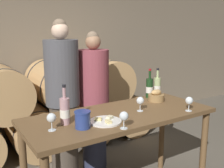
% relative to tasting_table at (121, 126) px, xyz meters
% --- Properties ---
extents(stone_wall_back, '(10.00, 0.12, 3.20)m').
position_rel_tasting_table_xyz_m(stone_wall_back, '(0.00, 2.24, 0.79)').
color(stone_wall_back, '#7F705B').
rests_on(stone_wall_back, ground_plane).
extents(barrel_stack, '(2.93, 0.97, 1.25)m').
position_rel_tasting_table_xyz_m(barrel_stack, '(0.00, 1.63, -0.23)').
color(barrel_stack, tan).
rests_on(barrel_stack, ground_plane).
extents(tasting_table, '(1.77, 0.73, 0.94)m').
position_rel_tasting_table_xyz_m(tasting_table, '(0.00, 0.00, 0.00)').
color(tasting_table, brown).
rests_on(tasting_table, ground_plane).
extents(person_left, '(0.37, 0.37, 1.80)m').
position_rel_tasting_table_xyz_m(person_left, '(-0.27, 0.73, 0.10)').
color(person_left, '#4C4238').
rests_on(person_left, ground_plane).
extents(person_right, '(0.35, 0.35, 1.67)m').
position_rel_tasting_table_xyz_m(person_right, '(0.12, 0.73, 0.03)').
color(person_right, '#2D334C').
rests_on(person_right, ground_plane).
extents(wine_bottle_red, '(0.08, 0.08, 0.33)m').
position_rel_tasting_table_xyz_m(wine_bottle_red, '(0.60, 0.30, 0.23)').
color(wine_bottle_red, '#193819').
rests_on(wine_bottle_red, tasting_table).
extents(wine_bottle_white, '(0.08, 0.08, 0.32)m').
position_rel_tasting_table_xyz_m(wine_bottle_white, '(0.72, 0.31, 0.23)').
color(wine_bottle_white, '#ADBC7F').
rests_on(wine_bottle_white, tasting_table).
extents(wine_bottle_rose, '(0.08, 0.08, 0.33)m').
position_rel_tasting_table_xyz_m(wine_bottle_rose, '(-0.53, 0.02, 0.23)').
color(wine_bottle_rose, '#BC8E93').
rests_on(wine_bottle_rose, tasting_table).
extents(blue_crock, '(0.13, 0.13, 0.14)m').
position_rel_tasting_table_xyz_m(blue_crock, '(-0.45, -0.14, 0.20)').
color(blue_crock, navy).
rests_on(blue_crock, tasting_table).
extents(bread_basket, '(0.17, 0.17, 0.13)m').
position_rel_tasting_table_xyz_m(bread_basket, '(0.56, 0.14, 0.17)').
color(bread_basket, olive).
rests_on(bread_basket, tasting_table).
extents(cheese_plate, '(0.27, 0.27, 0.04)m').
position_rel_tasting_table_xyz_m(cheese_plate, '(-0.24, -0.12, 0.13)').
color(cheese_plate, white).
rests_on(cheese_plate, tasting_table).
extents(wine_glass_far_left, '(0.07, 0.07, 0.14)m').
position_rel_tasting_table_xyz_m(wine_glass_far_left, '(-0.68, -0.06, 0.22)').
color(wine_glass_far_left, white).
rests_on(wine_glass_far_left, tasting_table).
extents(wine_glass_left, '(0.07, 0.07, 0.14)m').
position_rel_tasting_table_xyz_m(wine_glass_left, '(-0.19, -0.32, 0.22)').
color(wine_glass_left, white).
rests_on(wine_glass_left, tasting_table).
extents(wine_glass_center, '(0.07, 0.07, 0.14)m').
position_rel_tasting_table_xyz_m(wine_glass_center, '(0.19, -0.04, 0.22)').
color(wine_glass_center, white).
rests_on(wine_glass_center, tasting_table).
extents(wine_glass_right, '(0.07, 0.07, 0.14)m').
position_rel_tasting_table_xyz_m(wine_glass_right, '(0.58, -0.29, 0.22)').
color(wine_glass_right, white).
rests_on(wine_glass_right, tasting_table).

